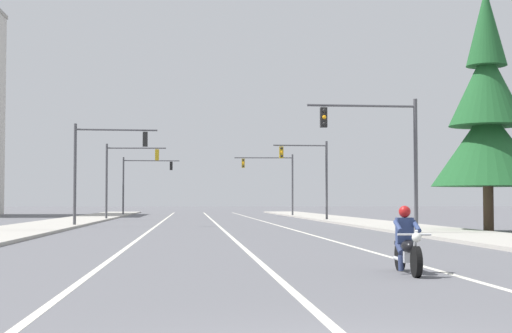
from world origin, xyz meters
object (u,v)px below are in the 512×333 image
Objects in this scene: traffic_signal_near_right at (384,144)px; traffic_signal_mid_left at (124,170)px; traffic_signal_mid_right at (311,169)px; motorcycle_with_rider at (407,246)px; conifer_tree_right_verge_near at (487,119)px; traffic_signal_far_left at (140,176)px; traffic_signal_near_left at (99,159)px; traffic_signal_far_right at (275,175)px.

traffic_signal_near_right is 32.37m from traffic_signal_mid_left.
traffic_signal_mid_right is 1.00× the size of traffic_signal_mid_left.
motorcycle_with_rider is at bearing -77.92° from traffic_signal_mid_left.
conifer_tree_right_verge_near is at bearing -52.34° from traffic_signal_mid_left.
traffic_signal_mid_left and traffic_signal_far_left have the same top height.
traffic_signal_mid_right is 22.62m from conifer_tree_right_verge_near.
traffic_signal_far_left reaches higher than motorcycle_with_rider.
conifer_tree_right_verge_near reaches higher than traffic_signal_far_left.
traffic_signal_near_left is at bearing 108.29° from motorcycle_with_rider.
traffic_signal_near_right is at bearing -153.19° from conifer_tree_right_verge_near.
traffic_signal_far_right is at bearing 43.35° from traffic_signal_mid_left.
traffic_signal_far_right is at bearing 93.05° from traffic_signal_mid_right.
conifer_tree_right_verge_near is (20.08, -45.74, 1.48)m from traffic_signal_far_left.
traffic_signal_mid_right is 27.99m from traffic_signal_far_left.
traffic_signal_far_left is (-14.07, 48.78, 0.06)m from traffic_signal_near_right.
conifer_tree_right_verge_near is (20.14, -26.09, 1.55)m from traffic_signal_mid_left.
motorcycle_with_rider is 0.35× the size of traffic_signal_near_right.
traffic_signal_near_left is at bearing -90.29° from traffic_signal_mid_left.
traffic_signal_near_right is 0.50× the size of conifer_tree_right_verge_near.
traffic_signal_far_right is 39.68m from conifer_tree_right_verge_near.
traffic_signal_mid_left is (-14.13, 29.13, -0.01)m from traffic_signal_near_right.
traffic_signal_mid_left is (-10.05, 46.92, 3.51)m from motorcycle_with_rider.
traffic_signal_mid_left is at bearing 115.87° from traffic_signal_near_right.
conifer_tree_right_verge_near is at bearing 64.16° from motorcycle_with_rider.
motorcycle_with_rider is at bearing -71.71° from traffic_signal_near_left.
traffic_signal_mid_right is (0.62, 24.95, -0.05)m from traffic_signal_near_right.
traffic_signal_near_right and traffic_signal_mid_left have the same top height.
traffic_signal_mid_right is at bearing -58.35° from traffic_signal_far_left.
traffic_signal_far_right is (13.91, 29.34, 0.05)m from traffic_signal_near_left.
traffic_signal_mid_left reaches higher than motorcycle_with_rider.
conifer_tree_right_verge_near reaches higher than traffic_signal_mid_right.
traffic_signal_near_left is at bearing 154.12° from conifer_tree_right_verge_near.
conifer_tree_right_verge_near is (5.39, -21.92, 1.59)m from traffic_signal_mid_right.
traffic_signal_near_left is 1.00× the size of traffic_signal_far_left.
traffic_signal_mid_right is (4.70, 42.75, 3.47)m from motorcycle_with_rider.
traffic_signal_far_left is at bearing 89.83° from traffic_signal_mid_left.
conifer_tree_right_verge_near is (6.31, -39.14, 1.49)m from traffic_signal_far_right.
traffic_signal_near_right is 50.77m from traffic_signal_far_left.
traffic_signal_mid_right is 1.00× the size of traffic_signal_far_right.
traffic_signal_far_right is (3.78, 59.98, 3.57)m from motorcycle_with_rider.
traffic_signal_far_right is at bearing 90.41° from traffic_signal_near_right.
traffic_signal_far_right is 1.00× the size of traffic_signal_far_left.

